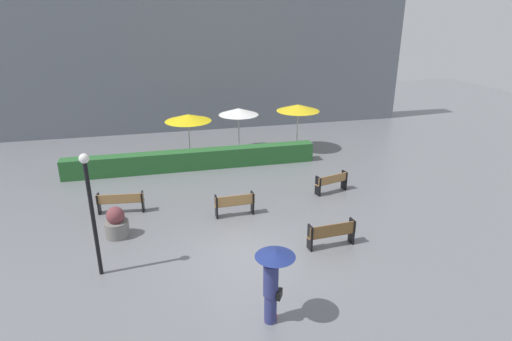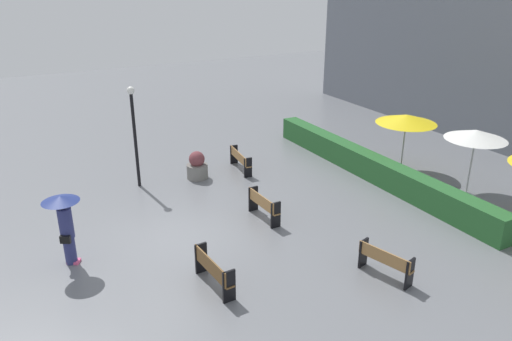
{
  "view_description": "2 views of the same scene",
  "coord_description": "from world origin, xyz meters",
  "px_view_note": "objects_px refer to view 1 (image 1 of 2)",
  "views": [
    {
      "loc": [
        -2.5,
        -11.63,
        7.57
      ],
      "look_at": [
        1.12,
        3.6,
        1.53
      ],
      "focal_mm": 30.06,
      "sensor_mm": 36.0,
      "label": 1
    },
    {
      "loc": [
        12.91,
        -4.21,
        7.59
      ],
      "look_at": [
        -1.09,
        3.33,
        1.22
      ],
      "focal_mm": 34.8,
      "sensor_mm": 36.0,
      "label": 2
    }
  ],
  "objects_px": {
    "bench_mid_center": "(235,203)",
    "bench_far_right": "(332,182)",
    "bench_near_right": "(332,233)",
    "patio_umbrella_yellow": "(188,118)",
    "patio_umbrella_yellow_far": "(298,108)",
    "pedestrian_with_umbrella": "(273,276)",
    "planter_pot": "(116,224)",
    "patio_umbrella_white": "(239,112)",
    "bench_far_left": "(120,201)",
    "lamp_post": "(91,203)"
  },
  "relations": [
    {
      "from": "lamp_post",
      "to": "patio_umbrella_yellow_far",
      "type": "height_order",
      "value": "lamp_post"
    },
    {
      "from": "patio_umbrella_yellow",
      "to": "patio_umbrella_yellow_far",
      "type": "xyz_separation_m",
      "value": [
        5.91,
        0.01,
        0.21
      ]
    },
    {
      "from": "bench_far_right",
      "to": "patio_umbrella_yellow_far",
      "type": "distance_m",
      "value": 6.17
    },
    {
      "from": "lamp_post",
      "to": "patio_umbrella_white",
      "type": "height_order",
      "value": "lamp_post"
    },
    {
      "from": "bench_far_left",
      "to": "pedestrian_with_umbrella",
      "type": "distance_m",
      "value": 8.43
    },
    {
      "from": "bench_mid_center",
      "to": "bench_far_right",
      "type": "distance_m",
      "value": 4.64
    },
    {
      "from": "bench_mid_center",
      "to": "bench_far_right",
      "type": "relative_size",
      "value": 0.99
    },
    {
      "from": "bench_far_right",
      "to": "patio_umbrella_yellow_far",
      "type": "bearing_deg",
      "value": 86.38
    },
    {
      "from": "bench_near_right",
      "to": "patio_umbrella_yellow",
      "type": "relative_size",
      "value": 0.7
    },
    {
      "from": "bench_mid_center",
      "to": "patio_umbrella_white",
      "type": "height_order",
      "value": "patio_umbrella_white"
    },
    {
      "from": "patio_umbrella_yellow_far",
      "to": "pedestrian_with_umbrella",
      "type": "bearing_deg",
      "value": -110.99
    },
    {
      "from": "bench_far_left",
      "to": "patio_umbrella_yellow",
      "type": "distance_m",
      "value": 6.83
    },
    {
      "from": "bench_near_right",
      "to": "patio_umbrella_yellow",
      "type": "xyz_separation_m",
      "value": [
        -3.78,
        10.04,
        1.69
      ]
    },
    {
      "from": "patio_umbrella_yellow",
      "to": "patio_umbrella_yellow_far",
      "type": "height_order",
      "value": "patio_umbrella_yellow_far"
    },
    {
      "from": "lamp_post",
      "to": "patio_umbrella_yellow",
      "type": "xyz_separation_m",
      "value": [
        3.58,
        9.89,
        -0.15
      ]
    },
    {
      "from": "patio_umbrella_white",
      "to": "bench_far_left",
      "type": "bearing_deg",
      "value": -132.87
    },
    {
      "from": "bench_far_left",
      "to": "bench_far_right",
      "type": "xyz_separation_m",
      "value": [
        8.74,
        -0.07,
        0.01
      ]
    },
    {
      "from": "bench_far_left",
      "to": "patio_umbrella_yellow",
      "type": "relative_size",
      "value": 0.76
    },
    {
      "from": "bench_near_right",
      "to": "patio_umbrella_yellow_far",
      "type": "height_order",
      "value": "patio_umbrella_yellow_far"
    },
    {
      "from": "patio_umbrella_white",
      "to": "bench_near_right",
      "type": "bearing_deg",
      "value": -84.55
    },
    {
      "from": "bench_mid_center",
      "to": "pedestrian_with_umbrella",
      "type": "height_order",
      "value": "pedestrian_with_umbrella"
    },
    {
      "from": "bench_near_right",
      "to": "planter_pot",
      "type": "bearing_deg",
      "value": 161.16
    },
    {
      "from": "bench_far_left",
      "to": "bench_near_right",
      "type": "bearing_deg",
      "value": -31.38
    },
    {
      "from": "bench_mid_center",
      "to": "patio_umbrella_yellow_far",
      "type": "xyz_separation_m",
      "value": [
        4.85,
        7.06,
        1.89
      ]
    },
    {
      "from": "bench_far_right",
      "to": "bench_mid_center",
      "type": "bearing_deg",
      "value": -164.92
    },
    {
      "from": "bench_mid_center",
      "to": "planter_pot",
      "type": "bearing_deg",
      "value": -172.23
    },
    {
      "from": "bench_mid_center",
      "to": "patio_umbrella_yellow_far",
      "type": "distance_m",
      "value": 8.77
    },
    {
      "from": "patio_umbrella_yellow",
      "to": "bench_far_right",
      "type": "bearing_deg",
      "value": -46.55
    },
    {
      "from": "bench_far_right",
      "to": "pedestrian_with_umbrella",
      "type": "height_order",
      "value": "pedestrian_with_umbrella"
    },
    {
      "from": "bench_near_right",
      "to": "patio_umbrella_white",
      "type": "bearing_deg",
      "value": 95.45
    },
    {
      "from": "patio_umbrella_yellow",
      "to": "patio_umbrella_white",
      "type": "distance_m",
      "value": 2.83
    },
    {
      "from": "bench_far_left",
      "to": "patio_umbrella_yellow",
      "type": "bearing_deg",
      "value": 61.04
    },
    {
      "from": "planter_pot",
      "to": "patio_umbrella_yellow",
      "type": "relative_size",
      "value": 0.47
    },
    {
      "from": "pedestrian_with_umbrella",
      "to": "patio_umbrella_yellow_far",
      "type": "distance_m",
      "value": 14.09
    },
    {
      "from": "bench_far_right",
      "to": "pedestrian_with_umbrella",
      "type": "bearing_deg",
      "value": -122.7
    },
    {
      "from": "planter_pot",
      "to": "patio_umbrella_yellow",
      "type": "xyz_separation_m",
      "value": [
        3.24,
        7.64,
        1.72
      ]
    },
    {
      "from": "pedestrian_with_umbrella",
      "to": "patio_umbrella_yellow_far",
      "type": "bearing_deg",
      "value": 69.01
    },
    {
      "from": "bench_mid_center",
      "to": "bench_near_right",
      "type": "xyz_separation_m",
      "value": [
        2.72,
        -2.98,
        -0.01
      ]
    },
    {
      "from": "patio_umbrella_yellow",
      "to": "patio_umbrella_yellow_far",
      "type": "bearing_deg",
      "value": 0.06
    },
    {
      "from": "bench_mid_center",
      "to": "planter_pot",
      "type": "height_order",
      "value": "planter_pot"
    },
    {
      "from": "planter_pot",
      "to": "bench_mid_center",
      "type": "bearing_deg",
      "value": 7.77
    },
    {
      "from": "lamp_post",
      "to": "patio_umbrella_yellow_far",
      "type": "bearing_deg",
      "value": 46.19
    },
    {
      "from": "bench_near_right",
      "to": "pedestrian_with_umbrella",
      "type": "relative_size",
      "value": 0.79
    },
    {
      "from": "bench_near_right",
      "to": "bench_far_left",
      "type": "distance_m",
      "value": 8.18
    },
    {
      "from": "bench_far_left",
      "to": "patio_umbrella_yellow",
      "type": "height_order",
      "value": "patio_umbrella_yellow"
    },
    {
      "from": "bench_mid_center",
      "to": "patio_umbrella_white",
      "type": "relative_size",
      "value": 0.64
    },
    {
      "from": "pedestrian_with_umbrella",
      "to": "planter_pot",
      "type": "distance_m",
      "value": 6.9
    },
    {
      "from": "bench_near_right",
      "to": "bench_far_left",
      "type": "relative_size",
      "value": 0.93
    },
    {
      "from": "bench_mid_center",
      "to": "patio_umbrella_yellow",
      "type": "height_order",
      "value": "patio_umbrella_yellow"
    },
    {
      "from": "bench_far_right",
      "to": "patio_umbrella_yellow",
      "type": "bearing_deg",
      "value": 133.45
    }
  ]
}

